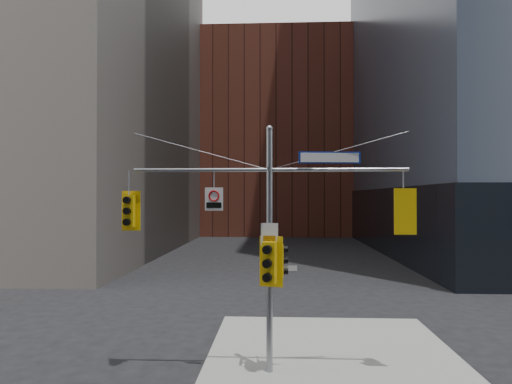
# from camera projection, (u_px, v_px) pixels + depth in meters

# --- Properties ---
(sidewalk_corner) EXTENTS (8.00, 8.00, 0.15)m
(sidewalk_corner) POSITION_uv_depth(u_px,v_px,m) (331.00, 352.00, 15.09)
(sidewalk_corner) COLOR gray
(sidewalk_corner) RESTS_ON ground
(brick_midrise) EXTENTS (26.00, 20.00, 28.00)m
(brick_midrise) POSITION_uv_depth(u_px,v_px,m) (276.00, 139.00, 69.28)
(brick_midrise) COLOR brown
(brick_midrise) RESTS_ON ground
(signal_assembly) EXTENTS (8.00, 0.80, 7.30)m
(signal_assembly) POSITION_uv_depth(u_px,v_px,m) (269.00, 224.00, 13.23)
(signal_assembly) COLOR gray
(signal_assembly) RESTS_ON ground
(traffic_light_west_arm) EXTENTS (0.57, 0.46, 1.19)m
(traffic_light_west_arm) POSITION_uv_depth(u_px,v_px,m) (129.00, 211.00, 13.45)
(traffic_light_west_arm) COLOR #E9B60C
(traffic_light_west_arm) RESTS_ON ground
(traffic_light_east_arm) EXTENTS (0.63, 0.49, 1.31)m
(traffic_light_east_arm) POSITION_uv_depth(u_px,v_px,m) (403.00, 211.00, 13.05)
(traffic_light_east_arm) COLOR #E9B60C
(traffic_light_east_arm) RESTS_ON ground
(traffic_light_pole_side) EXTENTS (0.39, 0.33, 0.95)m
(traffic_light_pole_side) POSITION_uv_depth(u_px,v_px,m) (280.00, 260.00, 13.22)
(traffic_light_pole_side) COLOR #E9B60C
(traffic_light_pole_side) RESTS_ON ground
(traffic_light_pole_front) EXTENTS (0.68, 0.64, 1.45)m
(traffic_light_pole_front) POSITION_uv_depth(u_px,v_px,m) (269.00, 262.00, 12.96)
(traffic_light_pole_front) COLOR #E9B60C
(traffic_light_pole_front) RESTS_ON ground
(street_sign_blade) EXTENTS (1.80, 0.24, 0.35)m
(street_sign_blade) POSITION_uv_depth(u_px,v_px,m) (330.00, 158.00, 13.18)
(street_sign_blade) COLOR navy
(street_sign_blade) RESTS_ON ground
(regulatory_sign_arm) EXTENTS (0.54, 0.11, 0.68)m
(regulatory_sign_arm) POSITION_uv_depth(u_px,v_px,m) (214.00, 198.00, 13.30)
(regulatory_sign_arm) COLOR silver
(regulatory_sign_arm) RESTS_ON ground
(regulatory_sign_pole) EXTENTS (0.50, 0.08, 0.65)m
(regulatory_sign_pole) POSITION_uv_depth(u_px,v_px,m) (269.00, 235.00, 13.12)
(regulatory_sign_pole) COLOR silver
(regulatory_sign_pole) RESTS_ON ground
(street_blade_ew) EXTENTS (0.70, 0.09, 0.14)m
(street_blade_ew) POSITION_uv_depth(u_px,v_px,m) (285.00, 268.00, 13.21)
(street_blade_ew) COLOR silver
(street_blade_ew) RESTS_ON ground
(street_blade_ns) EXTENTS (0.11, 0.74, 0.15)m
(street_blade_ns) POSITION_uv_depth(u_px,v_px,m) (270.00, 281.00, 13.67)
(street_blade_ns) COLOR #145926
(street_blade_ns) RESTS_ON ground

